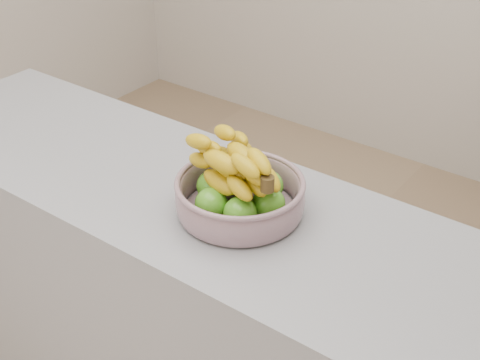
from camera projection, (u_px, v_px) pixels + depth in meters
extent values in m
cube|color=gray|center=(180.00, 304.00, 2.11)|extent=(2.00, 0.60, 0.90)
cylinder|color=#99A3B8|center=(240.00, 210.00, 1.74)|extent=(0.29, 0.29, 0.01)
torus|color=#99A3B8|center=(240.00, 183.00, 1.70)|extent=(0.34, 0.34, 0.02)
sphere|color=#469419|center=(211.00, 204.00, 1.68)|extent=(0.08, 0.08, 0.08)
sphere|color=#469419|center=(240.00, 213.00, 1.65)|extent=(0.08, 0.08, 0.08)
sphere|color=#469419|center=(269.00, 204.00, 1.68)|extent=(0.08, 0.08, 0.08)
sphere|color=#469419|center=(267.00, 186.00, 1.75)|extent=(0.08, 0.08, 0.08)
sphere|color=#469419|center=(240.00, 178.00, 1.79)|extent=(0.08, 0.08, 0.08)
sphere|color=#469419|center=(212.00, 186.00, 1.75)|extent=(0.08, 0.08, 0.08)
ellipsoid|color=yellow|center=(219.00, 182.00, 1.68)|extent=(0.22, 0.11, 0.05)
ellipsoid|color=yellow|center=(238.00, 176.00, 1.70)|extent=(0.21, 0.13, 0.05)
ellipsoid|color=yellow|center=(256.00, 171.00, 1.72)|extent=(0.21, 0.15, 0.05)
ellipsoid|color=yellow|center=(230.00, 169.00, 1.66)|extent=(0.22, 0.09, 0.05)
ellipsoid|color=yellow|center=(250.00, 163.00, 1.68)|extent=(0.20, 0.16, 0.05)
ellipsoid|color=yellow|center=(241.00, 155.00, 1.65)|extent=(0.21, 0.13, 0.05)
ellipsoid|color=yellow|center=(221.00, 162.00, 1.63)|extent=(0.22, 0.08, 0.05)
cylinder|color=#433115|center=(267.00, 184.00, 1.57)|extent=(0.03, 0.03, 0.04)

